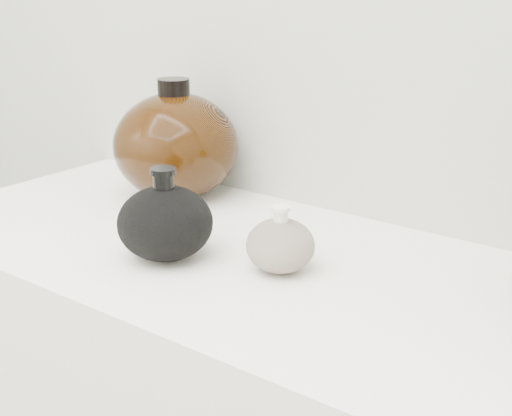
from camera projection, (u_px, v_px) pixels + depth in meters
The scene contains 3 objects.
black_gourd_vase at pixel (165, 222), 1.02m from camera, with size 0.16×0.16×0.14m.
cream_gourd_vase at pixel (280, 245), 0.98m from camera, with size 0.13×0.13×0.09m.
left_round_pot at pixel (176, 145), 1.28m from camera, with size 0.26×0.26×0.22m.
Camera 1 is at (0.57, 0.19, 1.30)m, focal length 50.00 mm.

